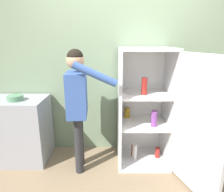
{
  "coord_description": "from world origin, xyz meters",
  "views": [
    {
      "loc": [
        -0.12,
        -1.89,
        1.64
      ],
      "look_at": [
        -0.12,
        0.61,
        0.94
      ],
      "focal_mm": 32.0,
      "sensor_mm": 36.0,
      "label": 1
    }
  ],
  "objects": [
    {
      "name": "counter",
      "position": [
        -1.39,
        0.65,
        0.44
      ],
      "size": [
        0.75,
        0.57,
        0.89
      ],
      "color": "gray",
      "rests_on": "ground_plane"
    },
    {
      "name": "wall_back",
      "position": [
        0.0,
        0.98,
        1.27
      ],
      "size": [
        7.0,
        0.06,
        2.55
      ],
      "color": "gray",
      "rests_on": "ground_plane"
    },
    {
      "name": "refrigerator",
      "position": [
        0.41,
        0.52,
        0.77
      ],
      "size": [
        0.95,
        1.28,
        1.56
      ],
      "color": "silver",
      "rests_on": "ground_plane"
    },
    {
      "name": "ground_plane",
      "position": [
        0.0,
        0.0,
        0.0
      ],
      "size": [
        12.0,
        12.0,
        0.0
      ],
      "primitive_type": "plane",
      "color": "#7A664C"
    },
    {
      "name": "person",
      "position": [
        -0.53,
        0.42,
        0.98
      ],
      "size": [
        0.62,
        0.54,
        1.55
      ],
      "color": "#262628",
      "rests_on": "ground_plane"
    },
    {
      "name": "bowl",
      "position": [
        -1.37,
        0.58,
        0.92
      ],
      "size": [
        0.2,
        0.2,
        0.07
      ],
      "color": "#517F5B",
      "rests_on": "counter"
    }
  ]
}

